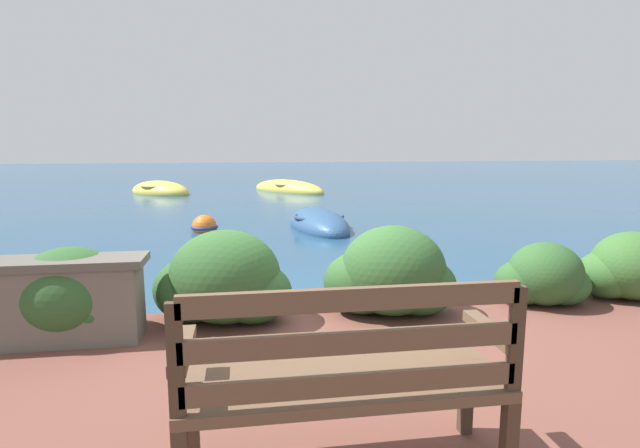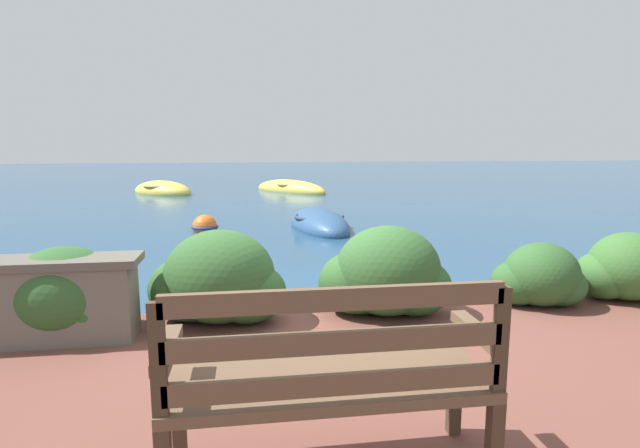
# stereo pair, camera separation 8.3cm
# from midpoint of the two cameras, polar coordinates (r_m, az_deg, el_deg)

# --- Properties ---
(ground_plane) EXTENTS (80.00, 80.00, 0.00)m
(ground_plane) POSITION_cam_midpoint_polar(r_m,az_deg,el_deg) (4.73, -0.40, -11.79)
(ground_plane) COLOR navy
(park_bench) EXTENTS (1.44, 0.48, 0.93)m
(park_bench) POSITION_cam_midpoint_polar(r_m,az_deg,el_deg) (2.24, 1.88, -17.01)
(park_bench) COLOR #433123
(park_bench) RESTS_ON patio_terrace
(hedge_clump_left) EXTENTS (1.03, 0.74, 0.70)m
(hedge_clump_left) POSITION_cam_midpoint_polar(r_m,az_deg,el_deg) (4.34, -27.25, -7.49)
(hedge_clump_left) COLOR #2D5628
(hedge_clump_left) RESTS_ON patio_terrace
(hedge_clump_centre) EXTENTS (1.14, 0.82, 0.78)m
(hedge_clump_centre) POSITION_cam_midpoint_polar(r_m,az_deg,el_deg) (4.24, -11.53, -6.56)
(hedge_clump_centre) COLOR #2D5628
(hedge_clump_centre) RESTS_ON patio_terrace
(hedge_clump_right) EXTENTS (1.14, 0.82, 0.78)m
(hedge_clump_right) POSITION_cam_midpoint_polar(r_m,az_deg,el_deg) (4.38, 7.56, -5.90)
(hedge_clump_right) COLOR #2D5628
(hedge_clump_right) RESTS_ON patio_terrace
(hedge_clump_far_right) EXTENTS (0.86, 0.62, 0.58)m
(hedge_clump_far_right) POSITION_cam_midpoint_polar(r_m,az_deg,el_deg) (5.03, 23.73, -5.63)
(hedge_clump_far_right) COLOR #2D5628
(hedge_clump_far_right) RESTS_ON patio_terrace
(hedge_clump_extra) EXTENTS (0.95, 0.69, 0.65)m
(hedge_clump_extra) POSITION_cam_midpoint_polar(r_m,az_deg,el_deg) (5.59, 31.53, -4.49)
(hedge_clump_extra) COLOR #38662D
(hedge_clump_extra) RESTS_ON patio_terrace
(rowboat_nearest) EXTENTS (1.36, 2.57, 0.68)m
(rowboat_nearest) POSITION_cam_midpoint_polar(r_m,az_deg,el_deg) (10.03, -0.39, -0.15)
(rowboat_nearest) COLOR #2D517A
(rowboat_nearest) RESTS_ON ground_plane
(rowboat_mid) EXTENTS (2.68, 2.62, 0.77)m
(rowboat_mid) POSITION_cam_midpoint_polar(r_m,az_deg,el_deg) (17.76, -17.93, 3.54)
(rowboat_mid) COLOR #DBC64C
(rowboat_mid) RESTS_ON ground_plane
(rowboat_far) EXTENTS (2.78, 3.19, 0.73)m
(rowboat_far) POSITION_cam_midpoint_polar(r_m,az_deg,el_deg) (17.67, -3.79, 3.92)
(rowboat_far) COLOR #DBC64C
(rowboat_far) RESTS_ON ground_plane
(mooring_buoy) EXTENTS (0.52, 0.52, 0.48)m
(mooring_buoy) POSITION_cam_midpoint_polar(r_m,az_deg,el_deg) (9.93, -13.30, -0.34)
(mooring_buoy) COLOR orange
(mooring_buoy) RESTS_ON ground_plane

